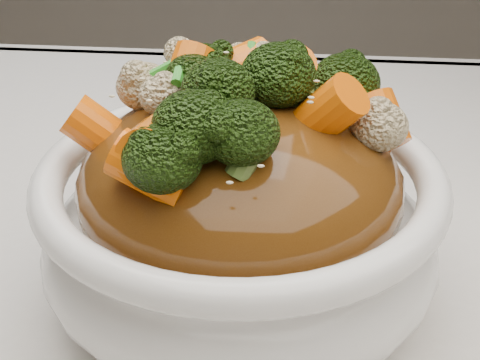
# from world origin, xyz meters

# --- Properties ---
(tablecloth) EXTENTS (1.20, 0.80, 0.04)m
(tablecloth) POSITION_xyz_m (0.00, 0.00, 0.73)
(tablecloth) COLOR silver
(tablecloth) RESTS_ON dining_table
(bowl) EXTENTS (0.23, 0.23, 0.09)m
(bowl) POSITION_xyz_m (-0.03, -0.01, 0.79)
(bowl) COLOR white
(bowl) RESTS_ON tablecloth
(sauce_base) EXTENTS (0.18, 0.18, 0.10)m
(sauce_base) POSITION_xyz_m (-0.03, -0.01, 0.82)
(sauce_base) COLOR #512D0D
(sauce_base) RESTS_ON bowl
(carrots) EXTENTS (0.18, 0.18, 0.05)m
(carrots) POSITION_xyz_m (-0.03, -0.01, 0.89)
(carrots) COLOR orange
(carrots) RESTS_ON sauce_base
(broccoli) EXTENTS (0.18, 0.18, 0.05)m
(broccoli) POSITION_xyz_m (-0.03, -0.01, 0.89)
(broccoli) COLOR black
(broccoli) RESTS_ON sauce_base
(cauliflower) EXTENTS (0.18, 0.18, 0.04)m
(cauliflower) POSITION_xyz_m (-0.03, -0.01, 0.89)
(cauliflower) COLOR beige
(cauliflower) RESTS_ON sauce_base
(scallions) EXTENTS (0.14, 0.14, 0.02)m
(scallions) POSITION_xyz_m (-0.03, -0.01, 0.89)
(scallions) COLOR #2C9422
(scallions) RESTS_ON sauce_base
(sesame_seeds) EXTENTS (0.16, 0.16, 0.01)m
(sesame_seeds) POSITION_xyz_m (-0.03, -0.01, 0.89)
(sesame_seeds) COLOR beige
(sesame_seeds) RESTS_ON sauce_base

